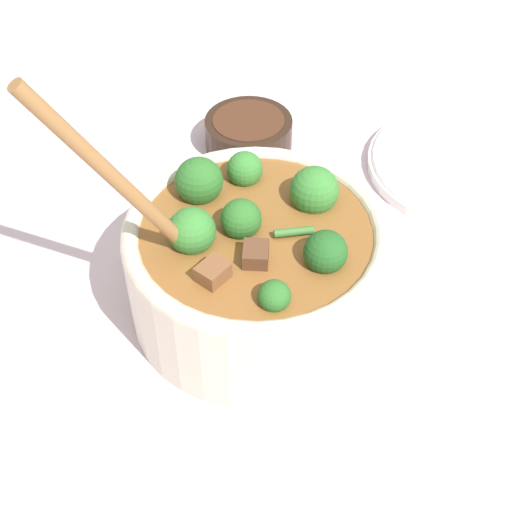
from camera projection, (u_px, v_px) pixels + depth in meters
The scene contains 4 objects.
ground_plane at pixel (256, 306), 0.68m from camera, with size 4.00×4.00×0.00m, color silver.
stew_bowl at pixel (255, 260), 0.64m from camera, with size 0.23×0.26×0.28m.
condiment_bowl at pixel (249, 132), 0.84m from camera, with size 0.10×0.10×0.04m.
empty_plate at pixel (463, 164), 0.82m from camera, with size 0.22×0.22×0.02m.
Camera 1 is at (-0.43, -0.08, 0.52)m, focal length 50.00 mm.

